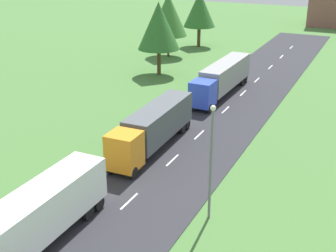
{
  "coord_description": "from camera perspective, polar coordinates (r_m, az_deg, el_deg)",
  "views": [
    {
      "loc": [
        14.61,
        -0.79,
        17.25
      ],
      "look_at": [
        -0.76,
        31.27,
        2.83
      ],
      "focal_mm": 48.16,
      "sensor_mm": 36.0,
      "label": 1
    }
  ],
  "objects": [
    {
      "name": "tree_elm",
      "position": [
        73.93,
        0.04,
        13.91
      ],
      "size": [
        6.06,
        6.06,
        10.1
      ],
      "color": "#513823",
      "rests_on": "ground"
    },
    {
      "name": "road",
      "position": [
        33.9,
        -3.84,
        -8.51
      ],
      "size": [
        10.0,
        140.0,
        0.06
      ],
      "primitive_type": "cube",
      "color": "#2B2B30",
      "rests_on": "ground"
    },
    {
      "name": "lane_marking_centre",
      "position": [
        30.55,
        -8.22,
        -12.41
      ],
      "size": [
        0.16,
        121.69,
        0.01
      ],
      "color": "white",
      "rests_on": "road"
    },
    {
      "name": "tree_birch",
      "position": [
        62.87,
        -1.19,
        12.56
      ],
      "size": [
        5.8,
        5.8,
        10.08
      ],
      "color": "#513823",
      "rests_on": "ground"
    },
    {
      "name": "lamppost_second",
      "position": [
        29.09,
        5.48,
        -4.0
      ],
      "size": [
        0.36,
        0.36,
        8.08
      ],
      "color": "slate",
      "rests_on": "ground"
    },
    {
      "name": "truck_lead",
      "position": [
        28.1,
        -17.29,
        -11.58
      ],
      "size": [
        2.57,
        13.48,
        3.66
      ],
      "color": "white",
      "rests_on": "road"
    },
    {
      "name": "truck_third",
      "position": [
        55.39,
        6.89,
        6.15
      ],
      "size": [
        2.68,
        14.72,
        3.76
      ],
      "color": "blue",
      "rests_on": "road"
    },
    {
      "name": "tree_pine",
      "position": [
        81.77,
        4.01,
        14.54
      ],
      "size": [
        5.6,
        5.6,
        9.72
      ],
      "color": "#513823",
      "rests_on": "ground"
    },
    {
      "name": "truck_second",
      "position": [
        40.11,
        -1.85,
        -0.04
      ],
      "size": [
        2.78,
        12.74,
        3.63
      ],
      "color": "orange",
      "rests_on": "road"
    }
  ]
}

